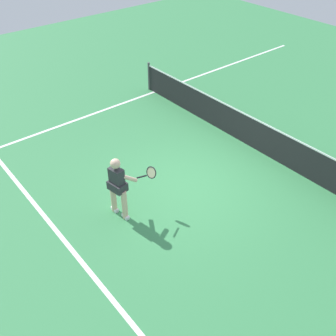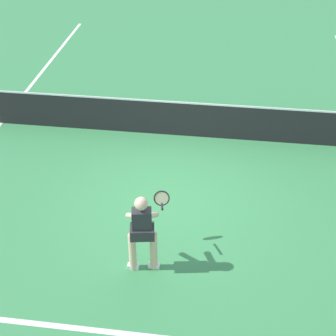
% 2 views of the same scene
% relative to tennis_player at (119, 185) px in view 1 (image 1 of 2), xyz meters
% --- Properties ---
extents(ground_plane, '(28.48, 28.48, 0.00)m').
position_rel_tennis_player_xyz_m(ground_plane, '(0.20, 1.88, -0.85)').
color(ground_plane, '#38844C').
extents(service_line_marking, '(9.34, 0.10, 0.01)m').
position_rel_tennis_player_xyz_m(service_line_marking, '(0.20, -1.42, -0.84)').
color(service_line_marking, white).
rests_on(service_line_marking, ground).
extents(sideline_left_marking, '(0.10, 19.90, 0.01)m').
position_rel_tennis_player_xyz_m(sideline_left_marking, '(-4.47, 1.88, -0.84)').
color(sideline_left_marking, white).
rests_on(sideline_left_marking, ground).
extents(court_net, '(10.02, 0.08, 1.00)m').
position_rel_tennis_player_xyz_m(court_net, '(0.20, 4.42, -0.38)').
color(court_net, '#4C4C51').
rests_on(court_net, ground).
extents(tennis_player, '(0.71, 1.02, 1.55)m').
position_rel_tennis_player_xyz_m(tennis_player, '(0.00, 0.00, 0.00)').
color(tennis_player, beige).
rests_on(tennis_player, ground).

